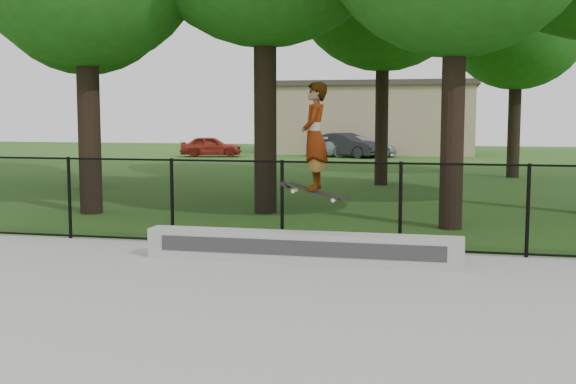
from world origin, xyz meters
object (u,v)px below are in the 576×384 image
Objects in this scene: car_a at (211,146)px; car_c at (360,146)px; grind_ledge at (301,247)px; car_b at (346,145)px; skater_airborne at (314,139)px.

car_a is 8.25m from car_c.
grind_ledge is 1.45× the size of car_a.
grind_ledge is 29.57m from car_a.
car_c reaches higher than grind_ledge.
car_b is 29.09m from skater_airborne.
car_b is at bearing 113.80° from car_c.
car_a is 29.86m from skater_airborne.
car_a is 0.92× the size of car_b.
grind_ledge is at bearing 142.74° from skater_airborne.
car_b reaches higher than car_c.
car_b is at bearing 97.37° from skater_airborne.
car_a is at bearing 90.25° from car_c.
car_c is at bearing -30.31° from car_b.
skater_airborne is (0.24, -0.18, 1.67)m from grind_ledge.
car_a is 1.89× the size of skater_airborne.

